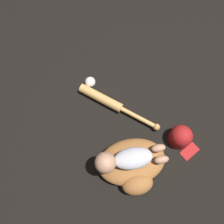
{
  "coord_description": "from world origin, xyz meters",
  "views": [
    {
      "loc": [
        0.15,
        0.17,
        1.27
      ],
      "look_at": [
        -0.02,
        -0.32,
        0.07
      ],
      "focal_mm": 35.0,
      "sensor_mm": 36.0,
      "label": 1
    }
  ],
  "objects_px": {
    "baby_figure": "(124,160)",
    "baseball_bat": "(109,102)",
    "baseball_cap": "(181,137)",
    "baseball_glove": "(133,165)",
    "baseball": "(90,82)"
  },
  "relations": [
    {
      "from": "baby_figure",
      "to": "baseball_bat",
      "type": "xyz_separation_m",
      "value": [
        -0.05,
        -0.39,
        -0.11
      ]
    },
    {
      "from": "baseball_cap",
      "to": "baby_figure",
      "type": "bearing_deg",
      "value": 4.94
    },
    {
      "from": "baseball_glove",
      "to": "baby_figure",
      "type": "bearing_deg",
      "value": -32.49
    },
    {
      "from": "baseball_bat",
      "to": "baseball_cap",
      "type": "xyz_separation_m",
      "value": [
        -0.32,
        0.36,
        0.02
      ]
    },
    {
      "from": "baseball_bat",
      "to": "baseball",
      "type": "xyz_separation_m",
      "value": [
        0.07,
        -0.18,
        0.0
      ]
    },
    {
      "from": "baseball_glove",
      "to": "baby_figure",
      "type": "height_order",
      "value": "baby_figure"
    },
    {
      "from": "baby_figure",
      "to": "baseball_glove",
      "type": "bearing_deg",
      "value": 147.51
    },
    {
      "from": "baseball",
      "to": "baseball_cap",
      "type": "height_order",
      "value": "baseball_cap"
    },
    {
      "from": "baseball",
      "to": "baseball_cap",
      "type": "bearing_deg",
      "value": 125.92
    },
    {
      "from": "baseball_bat",
      "to": "baby_figure",
      "type": "bearing_deg",
      "value": 83.19
    },
    {
      "from": "baseball_cap",
      "to": "baseball_glove",
      "type": "bearing_deg",
      "value": 10.39
    },
    {
      "from": "baseball_glove",
      "to": "baseball",
      "type": "height_order",
      "value": "baseball_glove"
    },
    {
      "from": "baseball",
      "to": "baseball_glove",
      "type": "bearing_deg",
      "value": 96.33
    },
    {
      "from": "baseball_glove",
      "to": "baby_figure",
      "type": "relative_size",
      "value": 1.04
    },
    {
      "from": "baseball_glove",
      "to": "baseball_bat",
      "type": "bearing_deg",
      "value": -90.47
    }
  ]
}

